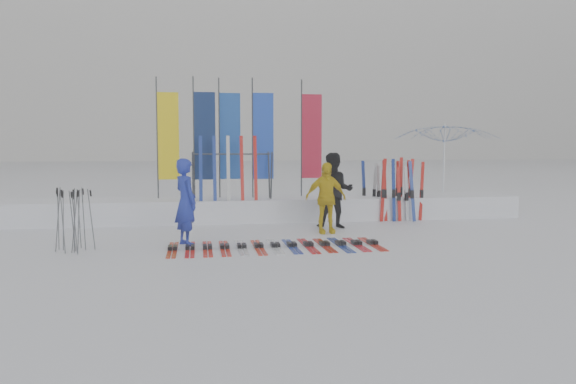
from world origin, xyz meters
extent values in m
plane|color=white|center=(0.00, 0.00, 0.00)|extent=(120.00, 120.00, 0.00)
cube|color=white|center=(0.00, 4.60, 0.30)|extent=(14.00, 1.60, 0.60)
imported|color=#1D2EAA|center=(-1.98, 1.05, 0.87)|extent=(0.66, 0.76, 1.75)
imported|color=black|center=(1.54, 2.80, 0.92)|extent=(1.06, 0.93, 1.83)
imported|color=yellow|center=(1.15, 2.09, 0.81)|extent=(0.98, 0.47, 1.62)
imported|color=white|center=(5.47, 5.25, 1.36)|extent=(3.48, 3.53, 2.72)
cube|color=#B0200E|center=(-2.23, 0.51, 0.04)|extent=(0.17, 1.64, 0.07)
cube|color=red|center=(-1.89, 0.51, 0.04)|extent=(0.17, 1.68, 0.07)
cube|color=red|center=(-1.56, 0.51, 0.04)|extent=(0.17, 1.65, 0.07)
cube|color=red|center=(-1.23, 0.51, 0.04)|extent=(0.17, 1.63, 0.07)
cube|color=silver|center=(-0.90, 0.51, 0.04)|extent=(0.17, 1.63, 0.07)
cube|color=red|center=(-0.56, 0.51, 0.04)|extent=(0.17, 1.64, 0.07)
cube|color=silver|center=(-0.23, 0.51, 0.04)|extent=(0.17, 1.67, 0.07)
cube|color=navy|center=(0.10, 0.51, 0.04)|extent=(0.17, 1.60, 0.07)
cube|color=red|center=(0.43, 0.51, 0.04)|extent=(0.17, 1.68, 0.07)
cube|color=#AD1A0D|center=(0.77, 0.51, 0.04)|extent=(0.17, 1.57, 0.07)
cube|color=navy|center=(1.10, 0.51, 0.04)|extent=(0.17, 1.69, 0.07)
cube|color=red|center=(1.43, 0.51, 0.04)|extent=(0.17, 1.58, 0.07)
cube|color=red|center=(1.76, 0.51, 0.04)|extent=(0.17, 1.58, 0.07)
cylinder|color=#595B60|center=(-3.89, 0.75, 0.61)|extent=(0.04, 0.10, 1.22)
cylinder|color=#595B60|center=(-4.02, 0.58, 0.57)|extent=(0.10, 0.09, 1.14)
cylinder|color=#595B60|center=(-4.40, 0.95, 0.59)|extent=(0.02, 0.08, 1.17)
cylinder|color=#595B60|center=(-4.29, 0.87, 0.58)|extent=(0.04, 0.06, 1.15)
cylinder|color=#595B60|center=(-4.33, 0.60, 0.63)|extent=(0.17, 0.15, 1.24)
cylinder|color=#595B60|center=(-3.90, 0.30, 0.61)|extent=(0.11, 0.13, 1.21)
cylinder|color=#595B60|center=(-4.20, 0.42, 0.61)|extent=(0.05, 0.10, 1.22)
cylinder|color=#595B60|center=(-4.03, 1.05, 0.58)|extent=(0.06, 0.02, 1.16)
cylinder|color=#595B60|center=(-4.01, 0.50, 0.61)|extent=(0.07, 0.06, 1.22)
cylinder|color=#595B60|center=(-3.77, 0.84, 0.59)|extent=(0.13, 0.06, 1.17)
cylinder|color=#595B60|center=(-4.01, 0.53, 0.60)|extent=(0.15, 0.03, 1.19)
cylinder|color=#595B60|center=(-4.07, 0.63, 0.58)|extent=(0.09, 0.08, 1.17)
cylinder|color=#383A3F|center=(-2.77, 4.86, 2.20)|extent=(0.04, 0.04, 3.20)
cube|color=yellow|center=(-2.48, 4.86, 2.25)|extent=(0.55, 0.03, 2.30)
cylinder|color=#383A3F|center=(-1.82, 4.67, 2.20)|extent=(0.04, 0.04, 3.20)
cube|color=navy|center=(-1.53, 4.67, 2.25)|extent=(0.55, 0.03, 2.30)
cylinder|color=#383A3F|center=(-1.15, 4.83, 2.20)|extent=(0.04, 0.04, 3.20)
cube|color=#1649AC|center=(-0.86, 4.83, 2.25)|extent=(0.55, 0.03, 2.30)
cylinder|color=#383A3F|center=(-0.27, 4.68, 2.20)|extent=(0.04, 0.04, 3.20)
cube|color=blue|center=(0.02, 4.68, 2.25)|extent=(0.55, 0.03, 2.30)
cylinder|color=#383A3F|center=(1.10, 4.88, 2.20)|extent=(0.04, 0.04, 3.20)
cube|color=#B6132E|center=(1.39, 4.88, 2.25)|extent=(0.55, 0.03, 2.30)
cylinder|color=#383A3F|center=(-1.85, 3.95, 1.23)|extent=(0.04, 0.30, 1.23)
cylinder|color=#383A3F|center=(-1.85, 4.45, 1.23)|extent=(0.04, 0.30, 1.23)
cylinder|color=#383A3F|center=(0.15, 3.95, 1.23)|extent=(0.04, 0.30, 1.23)
cylinder|color=#383A3F|center=(0.15, 4.45, 1.23)|extent=(0.04, 0.30, 1.23)
cylinder|color=#383A3F|center=(-0.85, 4.20, 1.78)|extent=(2.00, 0.04, 0.04)
cube|color=red|center=(3.76, 4.25, 0.84)|extent=(0.09, 0.03, 1.68)
cube|color=red|center=(3.17, 3.85, 0.81)|extent=(0.09, 0.04, 1.61)
cube|color=red|center=(3.91, 3.95, 0.82)|extent=(0.09, 0.03, 1.65)
cube|color=silver|center=(3.71, 3.70, 0.73)|extent=(0.09, 0.04, 1.46)
cube|color=silver|center=(3.16, 4.35, 0.73)|extent=(0.09, 0.05, 1.47)
cube|color=red|center=(3.72, 4.42, 0.79)|extent=(0.09, 0.02, 1.58)
cube|color=red|center=(3.13, 3.94, 0.78)|extent=(0.09, 0.03, 1.56)
cube|color=red|center=(3.76, 3.84, 0.81)|extent=(0.09, 0.04, 1.61)
cube|color=red|center=(4.18, 3.83, 0.79)|extent=(0.09, 0.03, 1.57)
cube|color=red|center=(3.52, 3.75, 0.73)|extent=(0.09, 0.02, 1.45)
cube|color=red|center=(3.08, 3.72, 0.83)|extent=(0.09, 0.03, 1.66)
cube|color=navy|center=(3.34, 3.66, 0.83)|extent=(0.09, 0.04, 1.66)
cube|color=silver|center=(3.21, 4.06, 0.81)|extent=(0.09, 0.04, 1.61)
cube|color=silver|center=(3.06, 4.44, 0.77)|extent=(0.09, 0.04, 1.53)
cube|color=navy|center=(2.85, 4.70, 0.79)|extent=(0.09, 0.02, 1.58)
cube|color=navy|center=(3.85, 3.67, 0.80)|extent=(0.09, 0.03, 1.59)
camera|label=1|loc=(-1.72, -10.36, 2.03)|focal=35.00mm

